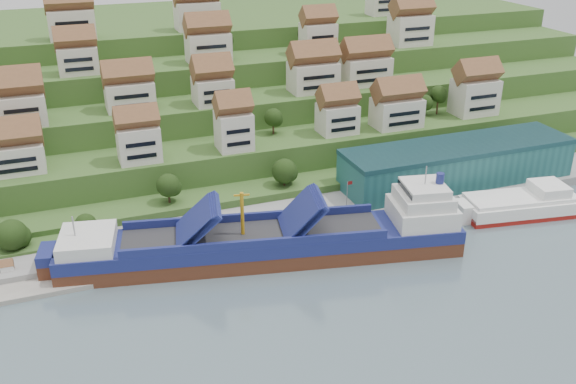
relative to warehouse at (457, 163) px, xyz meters
name	(u,v)px	position (x,y,z in m)	size (l,w,h in m)	color
ground	(288,257)	(-52.00, -17.00, -7.20)	(300.00, 300.00, 0.00)	slate
quay	(345,208)	(-32.00, -2.00, -6.10)	(180.00, 14.00, 2.20)	gray
hillside	(180,83)	(-52.00, 86.55, 3.46)	(260.00, 128.00, 31.00)	#2D4C1E
hillside_village	(204,77)	(-54.03, 42.15, 16.59)	(158.50, 63.02, 28.25)	beige
hillside_trees	(177,129)	(-65.39, 25.54, 8.75)	(136.54, 62.57, 32.91)	#223C14
warehouse	(457,163)	(0.00, 0.00, 0.00)	(60.00, 15.00, 10.00)	#225C5C
flagpole	(347,195)	(-33.89, -7.00, -0.32)	(1.28, 0.16, 8.00)	gray
cargo_ship	(275,243)	(-54.52, -15.99, -3.77)	(82.72, 28.78, 18.20)	#542A19
second_ship	(522,205)	(6.50, -17.77, -4.83)	(28.33, 14.10, 7.86)	maroon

